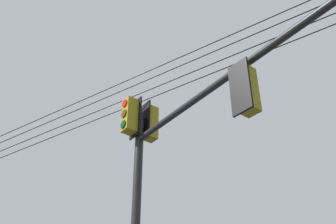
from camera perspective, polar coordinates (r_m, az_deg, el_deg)
signal_mast_assembly at (r=8.46m, az=-0.25°, el=-6.59°), size 6.52×2.29×7.10m
overhead_wire_span at (r=11.37m, az=-9.93°, el=0.80°), size 33.77×2.26×1.11m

